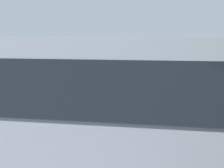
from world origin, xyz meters
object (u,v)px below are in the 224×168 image
Objects in this scene: spectator_far_left at (184,103)px; traffic_cone at (108,87)px; tour_bus at (117,112)px; spectator_left at (156,102)px; spectator_right at (98,98)px; stunt_motorcycle at (72,79)px; parked_motorcycle_dark at (71,121)px; spectator_centre at (122,99)px.

traffic_cone is (3.59, -4.95, -0.74)m from spectator_far_left.
tour_bus reaches higher than spectator_left.
spectator_left is (-0.92, -2.73, -0.57)m from tour_bus.
spectator_far_left is at bearing -179.71° from spectator_right.
tour_bus reaches higher than traffic_cone.
spectator_far_left is at bearing 125.94° from traffic_cone.
spectator_far_left is 0.86× the size of stunt_motorcycle.
parked_motorcycle_dark is at bearing 109.36° from stunt_motorcycle.
tour_bus is at bearing 115.97° from stunt_motorcycle.
tour_bus is 2.94m from spectator_left.
tour_bus is 5.23× the size of spectator_right.
spectator_left reaches higher than stunt_motorcycle.
parked_motorcycle_dark is 3.24× the size of traffic_cone.
tour_bus is 5.17× the size of spectator_left.
traffic_cone is at bearing -91.65° from parked_motorcycle_dark.
spectator_far_left is at bearing 137.58° from stunt_motorcycle.
spectator_centre is 2.87× the size of traffic_cone.
traffic_cone is at bearing -54.06° from spectator_far_left.
tour_bus is 4.54× the size of parked_motorcycle_dark.
spectator_far_left is 0.97× the size of spectator_centre.
spectator_centre is at bearing 106.07° from traffic_cone.
parked_motorcycle_dark is 6.87m from stunt_motorcycle.
spectator_far_left is (-1.89, -3.00, -0.60)m from tour_bus.
spectator_left reaches higher than spectator_far_left.
tour_bus is 3.25m from spectator_right.
spectator_centre reaches higher than stunt_motorcycle.
stunt_motorcycle is at bearing -55.10° from spectator_centre.
spectator_centre reaches higher than spectator_right.
parked_motorcycle_dark is 1.00× the size of stunt_motorcycle.
spectator_far_left is 0.85× the size of parked_motorcycle_dark.
spectator_left is at bearing 116.66° from traffic_cone.
spectator_centre is at bearing -10.06° from spectator_left.
spectator_right is 1.33m from parked_motorcycle_dark.
stunt_motorcycle is at bearing -42.42° from spectator_far_left.
parked_motorcycle_dark is at bearing 14.31° from spectator_far_left.
spectator_far_left is 2.77× the size of traffic_cone.
spectator_right is 5.06m from traffic_cone.
spectator_centre is (0.26, -2.94, -0.55)m from tour_bus.
tour_bus is 8.24m from traffic_cone.
spectator_right reaches higher than spectator_far_left.
spectator_centre is 5.28m from traffic_cone.
spectator_left is 2.85× the size of traffic_cone.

